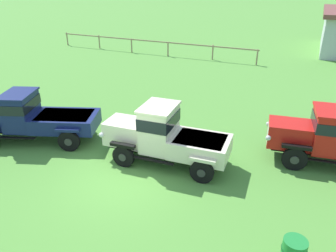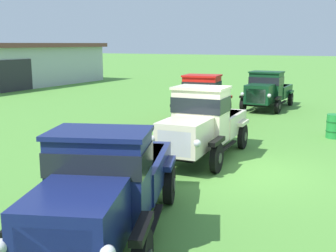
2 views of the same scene
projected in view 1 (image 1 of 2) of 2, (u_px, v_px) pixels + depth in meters
ground_plane at (125, 179)px, 11.75m from camera, size 240.00×240.00×0.00m
paddock_fence at (151, 44)px, 29.10m from camera, size 18.93×0.50×1.25m
vintage_truck_second_in_line at (30, 117)px, 14.07m from camera, size 5.70×3.44×2.15m
vintage_truck_midrow_center at (164, 135)px, 12.34m from camera, size 4.99×2.17×2.31m
vintage_truck_far_side at (332, 137)px, 12.24m from camera, size 5.02×2.47×2.20m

